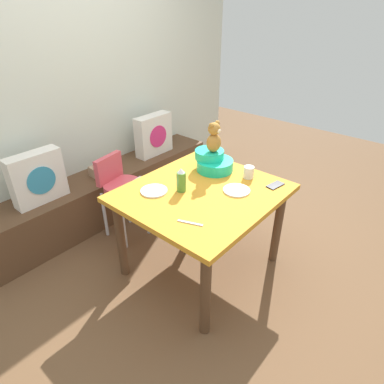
{
  "coord_description": "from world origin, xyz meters",
  "views": [
    {
      "loc": [
        -1.64,
        -1.31,
        1.96
      ],
      "look_at": [
        0.0,
        0.1,
        0.69
      ],
      "focal_mm": 30.62,
      "sensor_mm": 36.0,
      "label": 1
    }
  ],
  "objects_px": {
    "cell_phone": "(275,185)",
    "dinner_plate_near": "(154,191)",
    "pillow_floral_left": "(37,178)",
    "highchair": "(122,187)",
    "coffee_mug": "(249,172)",
    "dining_table": "(202,203)",
    "ketchup_bottle": "(181,180)",
    "book_stack": "(101,170)",
    "dinner_plate_far": "(237,190)",
    "pillow_floral_right": "(154,135)",
    "teddy_bear": "(214,138)",
    "infant_seat_teal": "(213,161)"
  },
  "relations": [
    {
      "from": "cell_phone",
      "to": "dinner_plate_near",
      "type": "bearing_deg",
      "value": 55.3
    },
    {
      "from": "pillow_floral_left",
      "to": "highchair",
      "type": "height_order",
      "value": "pillow_floral_left"
    },
    {
      "from": "highchair",
      "to": "coffee_mug",
      "type": "xyz_separation_m",
      "value": [
        0.53,
        -0.97,
        0.27
      ]
    },
    {
      "from": "pillow_floral_left",
      "to": "cell_phone",
      "type": "height_order",
      "value": "pillow_floral_left"
    },
    {
      "from": "dining_table",
      "to": "cell_phone",
      "type": "distance_m",
      "value": 0.57
    },
    {
      "from": "ketchup_bottle",
      "to": "book_stack",
      "type": "bearing_deg",
      "value": 86.47
    },
    {
      "from": "dining_table",
      "to": "ketchup_bottle",
      "type": "relative_size",
      "value": 6.12
    },
    {
      "from": "dining_table",
      "to": "dinner_plate_far",
      "type": "distance_m",
      "value": 0.28
    },
    {
      "from": "pillow_floral_right",
      "to": "dinner_plate_far",
      "type": "height_order",
      "value": "pillow_floral_right"
    },
    {
      "from": "highchair",
      "to": "teddy_bear",
      "type": "height_order",
      "value": "teddy_bear"
    },
    {
      "from": "book_stack",
      "to": "highchair",
      "type": "bearing_deg",
      "value": -101.9
    },
    {
      "from": "pillow_floral_left",
      "to": "pillow_floral_right",
      "type": "bearing_deg",
      "value": 0.0
    },
    {
      "from": "teddy_bear",
      "to": "coffee_mug",
      "type": "relative_size",
      "value": 2.08
    },
    {
      "from": "ketchup_bottle",
      "to": "dinner_plate_near",
      "type": "distance_m",
      "value": 0.22
    },
    {
      "from": "coffee_mug",
      "to": "dinner_plate_near",
      "type": "xyz_separation_m",
      "value": [
        -0.65,
        0.41,
        -0.04
      ]
    },
    {
      "from": "dinner_plate_far",
      "to": "cell_phone",
      "type": "height_order",
      "value": "dinner_plate_far"
    },
    {
      "from": "pillow_floral_left",
      "to": "pillow_floral_right",
      "type": "distance_m",
      "value": 1.33
    },
    {
      "from": "infant_seat_teal",
      "to": "dinner_plate_far",
      "type": "xyz_separation_m",
      "value": [
        -0.17,
        -0.35,
        -0.07
      ]
    },
    {
      "from": "dinner_plate_near",
      "to": "dinner_plate_far",
      "type": "height_order",
      "value": "same"
    },
    {
      "from": "dining_table",
      "to": "teddy_bear",
      "type": "xyz_separation_m",
      "value": [
        0.33,
        0.16,
        0.38
      ]
    },
    {
      "from": "coffee_mug",
      "to": "teddy_bear",
      "type": "bearing_deg",
      "value": 102.95
    },
    {
      "from": "infant_seat_teal",
      "to": "teddy_bear",
      "type": "bearing_deg",
      "value": -90.0
    },
    {
      "from": "pillow_floral_left",
      "to": "cell_phone",
      "type": "xyz_separation_m",
      "value": [
        1.08,
        -1.62,
        0.06
      ]
    },
    {
      "from": "dining_table",
      "to": "infant_seat_teal",
      "type": "xyz_separation_m",
      "value": [
        0.33,
        0.16,
        0.18
      ]
    },
    {
      "from": "pillow_floral_left",
      "to": "pillow_floral_right",
      "type": "height_order",
      "value": "same"
    },
    {
      "from": "dining_table",
      "to": "coffee_mug",
      "type": "relative_size",
      "value": 9.44
    },
    {
      "from": "dining_table",
      "to": "ketchup_bottle",
      "type": "height_order",
      "value": "ketchup_bottle"
    },
    {
      "from": "coffee_mug",
      "to": "dinner_plate_far",
      "type": "height_order",
      "value": "coffee_mug"
    },
    {
      "from": "dining_table",
      "to": "dinner_plate_far",
      "type": "relative_size",
      "value": 5.66
    },
    {
      "from": "pillow_floral_right",
      "to": "book_stack",
      "type": "distance_m",
      "value": 0.73
    },
    {
      "from": "pillow_floral_left",
      "to": "book_stack",
      "type": "relative_size",
      "value": 2.2
    },
    {
      "from": "coffee_mug",
      "to": "dinner_plate_far",
      "type": "distance_m",
      "value": 0.25
    },
    {
      "from": "pillow_floral_left",
      "to": "book_stack",
      "type": "height_order",
      "value": "pillow_floral_left"
    },
    {
      "from": "dining_table",
      "to": "dinner_plate_near",
      "type": "bearing_deg",
      "value": 132.6
    },
    {
      "from": "dinner_plate_near",
      "to": "cell_phone",
      "type": "bearing_deg",
      "value": -43.78
    },
    {
      "from": "pillow_floral_left",
      "to": "infant_seat_teal",
      "type": "xyz_separation_m",
      "value": [
        0.99,
        -1.08,
        0.13
      ]
    },
    {
      "from": "pillow_floral_right",
      "to": "coffee_mug",
      "type": "bearing_deg",
      "value": -101.15
    },
    {
      "from": "pillow_floral_right",
      "to": "cell_phone",
      "type": "distance_m",
      "value": 1.64
    },
    {
      "from": "pillow_floral_right",
      "to": "infant_seat_teal",
      "type": "xyz_separation_m",
      "value": [
        -0.34,
        -1.08,
        0.13
      ]
    },
    {
      "from": "book_stack",
      "to": "ketchup_bottle",
      "type": "height_order",
      "value": "ketchup_bottle"
    },
    {
      "from": "book_stack",
      "to": "infant_seat_teal",
      "type": "xyz_separation_m",
      "value": [
        0.36,
        -1.1,
        0.3
      ]
    },
    {
      "from": "highchair",
      "to": "dinner_plate_far",
      "type": "distance_m",
      "value": 1.08
    },
    {
      "from": "dining_table",
      "to": "pillow_floral_right",
      "type": "bearing_deg",
      "value": 61.39
    },
    {
      "from": "ketchup_bottle",
      "to": "cell_phone",
      "type": "bearing_deg",
      "value": -43.13
    },
    {
      "from": "highchair",
      "to": "dinner_plate_near",
      "type": "relative_size",
      "value": 3.95
    },
    {
      "from": "infant_seat_teal",
      "to": "teddy_bear",
      "type": "xyz_separation_m",
      "value": [
        0.0,
        -0.0,
        0.21
      ]
    },
    {
      "from": "pillow_floral_left",
      "to": "dinner_plate_near",
      "type": "xyz_separation_m",
      "value": [
        0.41,
        -0.98,
        0.07
      ]
    },
    {
      "from": "infant_seat_teal",
      "to": "ketchup_bottle",
      "type": "distance_m",
      "value": 0.44
    },
    {
      "from": "pillow_floral_left",
      "to": "book_stack",
      "type": "bearing_deg",
      "value": 1.92
    },
    {
      "from": "highchair",
      "to": "cell_phone",
      "type": "bearing_deg",
      "value": -65.56
    }
  ]
}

